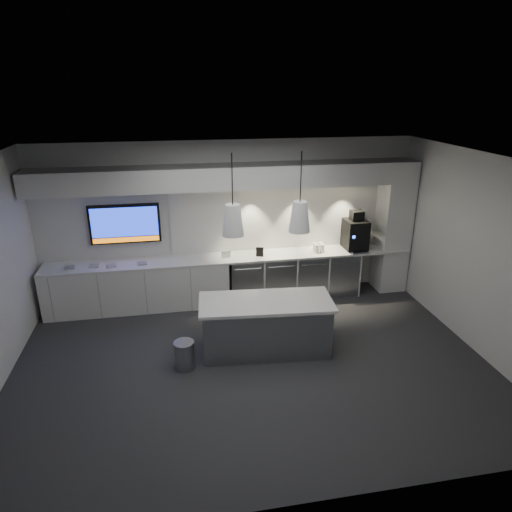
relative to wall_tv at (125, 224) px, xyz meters
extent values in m
plane|color=#2B2B2D|center=(1.90, -2.45, -1.56)|extent=(7.00, 7.00, 0.00)
plane|color=black|center=(1.90, -2.45, 1.44)|extent=(7.00, 7.00, 0.00)
plane|color=silver|center=(1.90, 0.05, -0.06)|extent=(7.00, 0.00, 7.00)
plane|color=silver|center=(1.90, -4.95, -0.06)|extent=(7.00, 0.00, 7.00)
plane|color=silver|center=(5.40, -2.45, -0.06)|extent=(0.00, 7.00, 7.00)
cube|color=silver|center=(1.90, -0.27, -0.68)|extent=(6.80, 0.65, 0.04)
cube|color=white|center=(0.15, -0.27, -1.13)|extent=(3.30, 0.63, 0.86)
cube|color=gray|center=(2.15, -0.27, -1.13)|extent=(0.60, 0.61, 0.85)
cube|color=gray|center=(2.78, -0.27, -1.13)|extent=(0.60, 0.61, 0.85)
cube|color=gray|center=(3.41, -0.27, -1.13)|extent=(0.60, 0.61, 0.85)
cube|color=gray|center=(4.04, -0.27, -1.13)|extent=(0.60, 0.61, 0.85)
cube|color=white|center=(3.10, 0.03, -0.01)|extent=(4.60, 0.03, 1.30)
cube|color=white|center=(1.90, -0.25, 0.84)|extent=(6.90, 0.60, 0.40)
cube|color=white|center=(5.10, -0.25, -0.26)|extent=(0.55, 0.55, 2.60)
cube|color=black|center=(0.00, 0.00, 0.00)|extent=(1.25, 0.06, 0.72)
cube|color=#1329B4|center=(0.00, -0.03, 0.04)|extent=(1.17, 0.00, 0.54)
cube|color=orange|center=(0.00, -0.03, -0.29)|extent=(1.17, 0.00, 0.09)
cube|color=gray|center=(2.17, -2.12, -1.16)|extent=(1.98, 0.92, 0.81)
cube|color=silver|center=(2.17, -2.12, -0.73)|extent=(2.08, 1.03, 0.05)
cylinder|color=gray|center=(0.90, -2.37, -1.35)|extent=(0.34, 0.34, 0.42)
cube|color=black|center=(4.32, -0.24, -0.37)|extent=(0.42, 0.47, 0.57)
cube|color=black|center=(4.32, -0.24, 0.00)|extent=(0.23, 0.23, 0.19)
cube|color=gray|center=(4.32, -0.50, -0.64)|extent=(0.31, 0.20, 0.03)
cube|color=black|center=(2.41, -0.36, -0.57)|extent=(0.14, 0.06, 0.18)
cube|color=silver|center=(1.78, -0.32, -0.59)|extent=(0.18, 0.06, 0.14)
cube|color=gray|center=(-0.98, -0.33, -0.65)|extent=(0.18, 0.18, 0.02)
cube|color=gray|center=(-0.57, -0.33, -0.65)|extent=(0.17, 0.17, 0.02)
cube|color=gray|center=(-0.27, -0.37, -0.65)|extent=(0.19, 0.19, 0.02)
cube|color=gray|center=(0.27, -0.35, -0.65)|extent=(0.18, 0.18, 0.02)
cone|color=white|center=(1.69, -2.12, 0.59)|extent=(0.31, 0.31, 0.45)
cylinder|color=black|center=(1.69, -2.12, 1.16)|extent=(0.02, 0.02, 0.70)
cone|color=white|center=(2.65, -2.12, 0.59)|extent=(0.31, 0.31, 0.45)
cylinder|color=black|center=(2.65, -2.12, 1.16)|extent=(0.02, 0.02, 0.70)
camera|label=1|loc=(0.90, -8.18, 2.37)|focal=32.00mm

